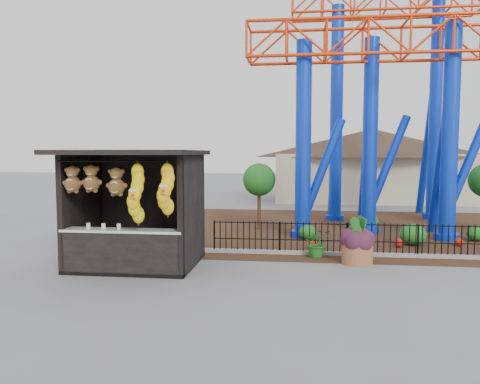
# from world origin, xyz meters

# --- Properties ---
(ground) EXTENTS (120.00, 120.00, 0.00)m
(ground) POSITION_xyz_m (0.00, 0.00, 0.00)
(ground) COLOR slate
(ground) RESTS_ON ground
(mulch_bed) EXTENTS (18.00, 12.00, 0.02)m
(mulch_bed) POSITION_xyz_m (4.00, 8.00, 0.01)
(mulch_bed) COLOR #331E11
(mulch_bed) RESTS_ON ground
(curb) EXTENTS (18.00, 0.18, 0.12)m
(curb) POSITION_xyz_m (4.00, 3.00, 0.06)
(curb) COLOR gray
(curb) RESTS_ON ground
(prize_booth) EXTENTS (3.50, 3.40, 3.12)m
(prize_booth) POSITION_xyz_m (-2.98, 0.92, 1.52)
(prize_booth) COLOR black
(prize_booth) RESTS_ON ground
(picket_fence) EXTENTS (12.20, 0.06, 1.00)m
(picket_fence) POSITION_xyz_m (4.90, 3.00, 0.50)
(picket_fence) COLOR black
(picket_fence) RESTS_ON ground
(roller_coaster) EXTENTS (11.00, 6.37, 10.82)m
(roller_coaster) POSITION_xyz_m (5.12, 8.23, 6.44)
(roller_coaster) COLOR #0B30C7
(roller_coaster) RESTS_ON ground
(terracotta_planter) EXTENTS (1.01, 1.01, 0.55)m
(terracotta_planter) POSITION_xyz_m (2.96, 2.07, 0.28)
(terracotta_planter) COLOR #985837
(terracotta_planter) RESTS_ON ground
(planter_foliage) EXTENTS (0.70, 0.70, 0.64)m
(planter_foliage) POSITION_xyz_m (2.96, 2.07, 0.87)
(planter_foliage) COLOR #381626
(planter_foliage) RESTS_ON terracotta_planter
(potted_plant) EXTENTS (0.89, 0.81, 0.85)m
(potted_plant) POSITION_xyz_m (1.90, 2.70, 0.42)
(potted_plant) COLOR #1A5A1A
(potted_plant) RESTS_ON ground
(landscaping) EXTENTS (8.01, 4.46, 0.70)m
(landscaping) POSITION_xyz_m (5.01, 5.95, 0.32)
(landscaping) COLOR #1A5719
(landscaping) RESTS_ON mulch_bed
(pavilion) EXTENTS (15.00, 15.00, 4.80)m
(pavilion) POSITION_xyz_m (6.00, 20.00, 3.07)
(pavilion) COLOR #BFAD8C
(pavilion) RESTS_ON ground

